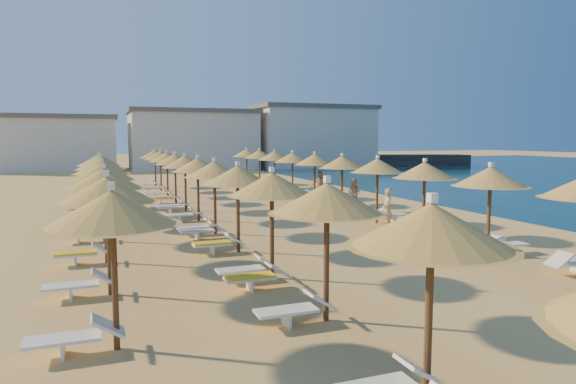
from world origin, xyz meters
name	(u,v)px	position (x,y,z in m)	size (l,w,h in m)	color
ground	(317,235)	(0.00, 0.00, 0.00)	(220.00, 220.00, 0.00)	tan
jetty	(360,160)	(25.96, 43.85, 0.75)	(30.00, 4.00, 1.50)	black
hotel_blocks	(200,139)	(4.29, 45.82, 3.70)	(48.12, 11.76, 8.10)	silver
parasol_row_east	(359,165)	(3.65, 3.37, 2.54)	(2.47, 41.00, 3.06)	brown
parasol_row_west	(205,168)	(-3.77, 3.37, 2.54)	(2.47, 41.00, 3.06)	brown
parasol_row_inland	(102,173)	(-7.96, 1.62, 2.54)	(2.47, 23.49, 3.06)	brown
loungers	(260,218)	(-1.49, 2.88, 0.34)	(14.69, 39.08, 0.66)	white
beachgoer_c	(320,188)	(4.03, 8.70, 0.96)	(1.12, 0.47, 1.92)	tan
beachgoer_b	(354,193)	(5.18, 6.64, 0.80)	(0.78, 0.61, 1.60)	tan
beachgoer_a	(387,209)	(3.17, -0.03, 0.87)	(0.64, 0.42, 1.75)	tan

